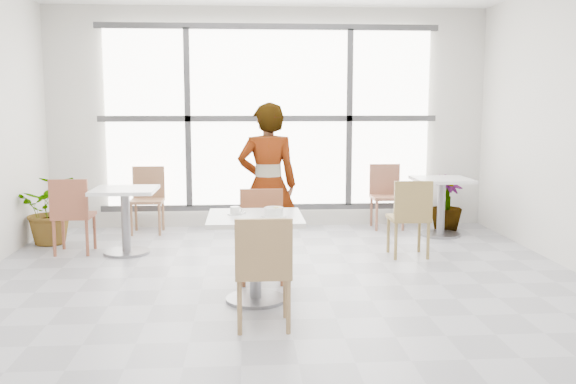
{
  "coord_description": "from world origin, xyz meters",
  "views": [
    {
      "loc": [
        -0.34,
        -5.24,
        1.68
      ],
      "look_at": [
        0.0,
        -0.3,
        1.0
      ],
      "focal_mm": 39.45,
      "sensor_mm": 36.0,
      "label": 1
    }
  ],
  "objects": [
    {
      "name": "main_table",
      "position": [
        -0.26,
        0.06,
        0.52
      ],
      "size": [
        0.8,
        0.8,
        0.75
      ],
      "color": "silver",
      "rests_on": "ground"
    },
    {
      "name": "bg_table_left",
      "position": [
        -1.69,
        1.93,
        0.49
      ],
      "size": [
        0.7,
        0.7,
        0.75
      ],
      "color": "white",
      "rests_on": "ground"
    },
    {
      "name": "plant_left",
      "position": [
        -2.68,
        2.52,
        0.42
      ],
      "size": [
        0.83,
        0.74,
        0.85
      ],
      "primitive_type": "imported",
      "rotation": [
        0.0,
        0.0,
        0.11
      ],
      "color": "#4A8247",
      "rests_on": "ground"
    },
    {
      "name": "bg_chair_right_near",
      "position": [
        1.48,
        1.52,
        0.5
      ],
      "size": [
        0.42,
        0.42,
        0.87
      ],
      "rotation": [
        0.0,
        0.0,
        3.14
      ],
      "color": "olive",
      "rests_on": "ground"
    },
    {
      "name": "person",
      "position": [
        -0.1,
        1.29,
        0.85
      ],
      "size": [
        0.64,
        0.44,
        1.71
      ],
      "primitive_type": "imported",
      "rotation": [
        0.0,
        0.0,
        3.19
      ],
      "color": "black",
      "rests_on": "ground"
    },
    {
      "name": "bg_chair_left_near",
      "position": [
        -2.29,
        1.93,
        0.5
      ],
      "size": [
        0.42,
        0.42,
        0.87
      ],
      "rotation": [
        0.0,
        0.0,
        3.14
      ],
      "color": "#985139",
      "rests_on": "ground"
    },
    {
      "name": "coffee_cup",
      "position": [
        -0.43,
        0.13,
        0.78
      ],
      "size": [
        0.16,
        0.13,
        0.07
      ],
      "color": "silver",
      "rests_on": "main_table"
    },
    {
      "name": "floor",
      "position": [
        0.0,
        0.0,
        0.0
      ],
      "size": [
        7.0,
        7.0,
        0.0
      ],
      "primitive_type": "plane",
      "color": "#9E9EA5",
      "rests_on": "ground"
    },
    {
      "name": "wall_back",
      "position": [
        0.0,
        3.5,
        1.5
      ],
      "size": [
        6.0,
        0.0,
        6.0
      ],
      "primitive_type": "plane",
      "rotation": [
        1.57,
        0.0,
        0.0
      ],
      "color": "silver",
      "rests_on": "ground"
    },
    {
      "name": "oatmeal_bowl",
      "position": [
        -0.1,
        -0.02,
        0.79
      ],
      "size": [
        0.21,
        0.21,
        0.09
      ],
      "color": "white",
      "rests_on": "main_table"
    },
    {
      "name": "window",
      "position": [
        0.0,
        3.44,
        1.5
      ],
      "size": [
        4.6,
        0.07,
        2.52
      ],
      "color": "white",
      "rests_on": "ground"
    },
    {
      "name": "wall_front",
      "position": [
        0.0,
        -3.5,
        1.5
      ],
      "size": [
        6.0,
        0.0,
        6.0
      ],
      "primitive_type": "plane",
      "rotation": [
        -1.57,
        0.0,
        0.0
      ],
      "color": "silver",
      "rests_on": "ground"
    },
    {
      "name": "bg_chair_right_far",
      "position": [
        1.6,
        3.28,
        0.5
      ],
      "size": [
        0.42,
        0.42,
        0.87
      ],
      "color": "#945C45",
      "rests_on": "ground"
    },
    {
      "name": "chair_far",
      "position": [
        -0.18,
        0.76,
        0.5
      ],
      "size": [
        0.42,
        0.42,
        0.87
      ],
      "color": "brown",
      "rests_on": "ground"
    },
    {
      "name": "bg_chair_left_far",
      "position": [
        -1.63,
        3.17,
        0.5
      ],
      "size": [
        0.42,
        0.42,
        0.87
      ],
      "color": "#926647",
      "rests_on": "ground"
    },
    {
      "name": "chair_near",
      "position": [
        -0.21,
        -0.65,
        0.5
      ],
      "size": [
        0.42,
        0.42,
        0.87
      ],
      "rotation": [
        0.0,
        0.0,
        3.14
      ],
      "color": "#A17C4F",
      "rests_on": "ground"
    },
    {
      "name": "plant_right",
      "position": [
        2.37,
        3.02,
        0.37
      ],
      "size": [
        0.55,
        0.55,
        0.75
      ],
      "primitive_type": "imported",
      "rotation": [
        0.0,
        0.0,
        0.42
      ],
      "color": "#5F8244",
      "rests_on": "ground"
    },
    {
      "name": "bg_table_right",
      "position": [
        2.19,
        2.67,
        0.49
      ],
      "size": [
        0.7,
        0.7,
        0.75
      ],
      "color": "silver",
      "rests_on": "ground"
    }
  ]
}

